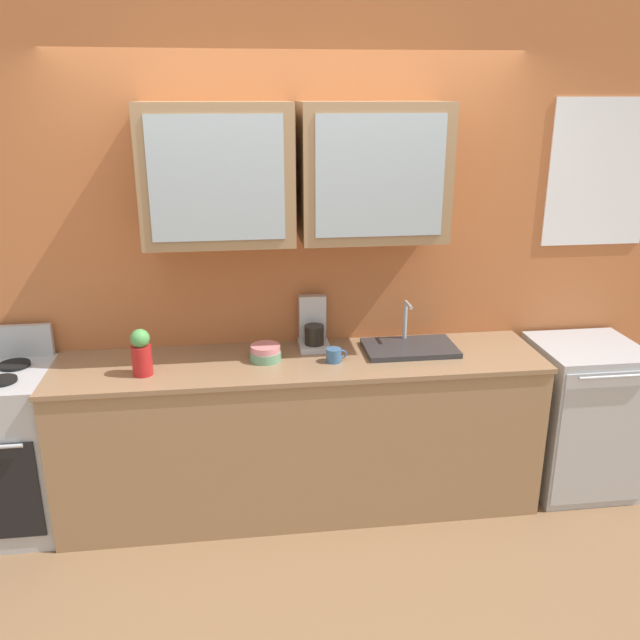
{
  "coord_description": "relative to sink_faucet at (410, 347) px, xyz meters",
  "views": [
    {
      "loc": [
        -0.32,
        -3.34,
        2.28
      ],
      "look_at": [
        0.11,
        0.0,
        1.13
      ],
      "focal_mm": 37.29,
      "sensor_mm": 36.0,
      "label": 1
    }
  ],
  "objects": [
    {
      "name": "back_wall_unit",
      "position": [
        -0.62,
        0.23,
        0.62
      ],
      "size": [
        4.54,
        0.48,
        2.88
      ],
      "color": "#B76638",
      "rests_on": "ground_plane"
    },
    {
      "name": "cup_near_sink",
      "position": [
        -0.45,
        -0.11,
        0.02
      ],
      "size": [
        0.11,
        0.08,
        0.08
      ],
      "color": "#38608C",
      "rests_on": "counter"
    },
    {
      "name": "counter",
      "position": [
        -0.63,
        -0.06,
        -0.47
      ],
      "size": [
        2.67,
        0.61,
        0.91
      ],
      "color": "#93704C",
      "rests_on": "ground_plane"
    },
    {
      "name": "sink_faucet",
      "position": [
        0.0,
        0.0,
        0.0
      ],
      "size": [
        0.51,
        0.32,
        0.26
      ],
      "color": "#2D2D30",
      "rests_on": "counter"
    },
    {
      "name": "coffee_maker",
      "position": [
        -0.53,
        0.14,
        0.09
      ],
      "size": [
        0.17,
        0.2,
        0.29
      ],
      "color": "#B7B7BC",
      "rests_on": "counter"
    },
    {
      "name": "dishwasher",
      "position": [
        1.05,
        -0.07,
        -0.47
      ],
      "size": [
        0.58,
        0.6,
        0.91
      ],
      "color": "#ADAFB5",
      "rests_on": "ground_plane"
    },
    {
      "name": "bowl_stack",
      "position": [
        -0.81,
        -0.04,
        0.02
      ],
      "size": [
        0.17,
        0.17,
        0.09
      ],
      "color": "#669972",
      "rests_on": "counter"
    },
    {
      "name": "ground_plane",
      "position": [
        -0.63,
        -0.06,
        -0.93
      ],
      "size": [
        10.0,
        10.0,
        0.0
      ],
      "primitive_type": "plane",
      "color": "brown"
    },
    {
      "name": "vase",
      "position": [
        -1.45,
        -0.16,
        0.1
      ],
      "size": [
        0.1,
        0.1,
        0.25
      ],
      "color": "#B21E1E",
      "rests_on": "counter"
    }
  ]
}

